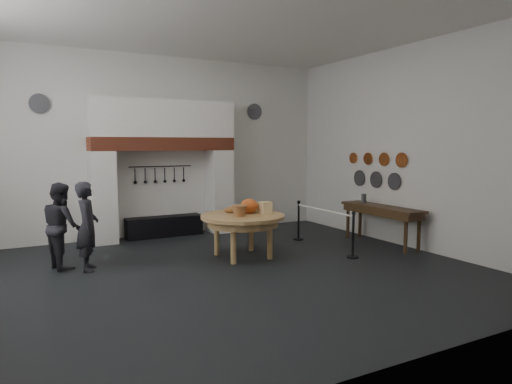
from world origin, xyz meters
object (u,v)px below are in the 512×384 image
work_table (243,216)px  barrier_post_near (353,236)px  side_table (381,207)px  visitor_near (87,226)px  visitor_far (62,225)px  iron_range (164,226)px  barrier_post_far (299,221)px

work_table → barrier_post_near: bearing=-29.9°
side_table → barrier_post_near: (-1.36, -0.65, -0.42)m
visitor_near → visitor_far: 0.57m
visitor_near → side_table: 6.32m
visitor_far → visitor_near: bearing=-149.1°
iron_range → barrier_post_far: 3.37m
barrier_post_near → barrier_post_far: bearing=90.0°
barrier_post_near → visitor_far: bearing=159.6°
visitor_far → side_table: 6.78m
iron_range → work_table: bearing=-74.4°
barrier_post_near → barrier_post_far: (0.00, 2.00, 0.00)m
work_table → side_table: (3.31, -0.47, 0.03)m
barrier_post_far → barrier_post_near: bearing=-90.0°
iron_range → visitor_far: (-2.55, -1.98, 0.55)m
visitor_near → visitor_far: size_ratio=1.02×
visitor_near → side_table: size_ratio=0.74×
visitor_near → barrier_post_far: visitor_near is taller
iron_range → work_table: (0.79, -2.83, 0.59)m
side_table → barrier_post_far: same height
side_table → work_table: bearing=171.8°
iron_range → visitor_near: 3.26m
iron_range → barrier_post_far: (2.74, -1.95, 0.20)m
iron_range → barrier_post_near: barrier_post_near is taller
side_table → visitor_near: bearing=171.6°
iron_range → work_table: 3.00m
visitor_far → barrier_post_near: visitor_far is taller
barrier_post_near → iron_range: bearing=124.7°
visitor_far → barrier_post_near: size_ratio=1.78×
barrier_post_far → visitor_far: bearing=-179.7°
visitor_near → visitor_far: (-0.40, 0.40, -0.01)m
visitor_near → side_table: bearing=-87.9°
iron_range → side_table: size_ratio=0.86×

